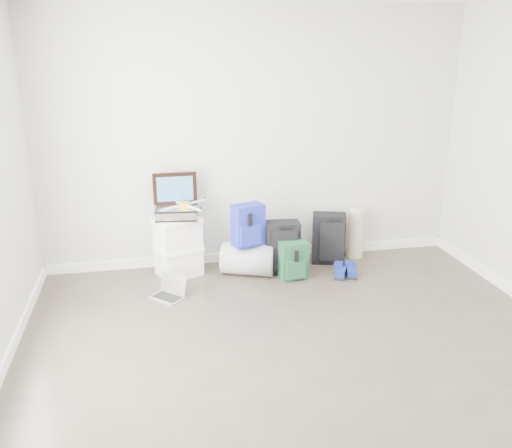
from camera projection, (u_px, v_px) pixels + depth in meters
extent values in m
plane|color=#383128|center=(324.00, 391.00, 3.78)|extent=(5.00, 5.00, 0.00)
cube|color=beige|center=(255.00, 139.00, 5.68)|extent=(4.50, 0.02, 2.70)
cube|color=white|center=(255.00, 255.00, 6.08)|extent=(4.50, 0.02, 0.10)
cube|color=white|center=(179.00, 262.00, 5.65)|extent=(0.51, 0.46, 0.27)
cube|color=white|center=(178.00, 248.00, 5.60)|extent=(0.53, 0.49, 0.04)
cube|color=white|center=(178.00, 234.00, 5.55)|extent=(0.51, 0.46, 0.27)
cube|color=white|center=(177.00, 220.00, 5.50)|extent=(0.53, 0.49, 0.04)
cube|color=#B2B2B7|center=(177.00, 212.00, 5.48)|extent=(0.44, 0.34, 0.12)
cube|color=black|center=(175.00, 189.00, 5.50)|extent=(0.44, 0.03, 0.33)
cube|color=#224A8B|center=(175.00, 189.00, 5.48)|extent=(0.36, 0.01, 0.25)
cube|color=gold|center=(184.00, 205.00, 5.45)|extent=(0.12, 0.12, 0.05)
cube|color=white|center=(195.00, 202.00, 5.54)|extent=(0.24, 0.16, 0.02)
cube|color=white|center=(176.00, 202.00, 5.54)|extent=(0.16, 0.24, 0.02)
cube|color=white|center=(173.00, 207.00, 5.36)|extent=(0.24, 0.16, 0.02)
cube|color=white|center=(193.00, 208.00, 5.35)|extent=(0.16, 0.24, 0.02)
cylinder|color=gray|center=(248.00, 259.00, 5.65)|extent=(0.62, 0.51, 0.33)
cube|color=#161E94|center=(248.00, 225.00, 5.51)|extent=(0.35, 0.27, 0.43)
cube|color=#161E94|center=(250.00, 235.00, 5.44)|extent=(0.24, 0.13, 0.21)
cube|color=black|center=(282.00, 247.00, 5.68)|extent=(0.37, 0.23, 0.55)
cube|color=black|center=(285.00, 251.00, 5.57)|extent=(0.27, 0.05, 0.44)
cube|color=black|center=(285.00, 227.00, 5.49)|extent=(0.11, 0.03, 0.02)
cube|color=#153B27|center=(293.00, 260.00, 5.55)|extent=(0.30, 0.20, 0.39)
cube|color=#153B27|center=(296.00, 270.00, 5.48)|extent=(0.21, 0.08, 0.19)
cube|color=black|center=(328.00, 238.00, 5.93)|extent=(0.40, 0.30, 0.56)
cube|color=black|center=(332.00, 242.00, 5.82)|extent=(0.26, 0.11, 0.45)
cube|color=black|center=(333.00, 219.00, 5.74)|extent=(0.12, 0.06, 0.03)
cube|color=black|center=(341.00, 275.00, 5.65)|extent=(0.21, 0.28, 0.02)
cube|color=navy|center=(341.00, 271.00, 5.63)|extent=(0.20, 0.27, 0.06)
cube|color=black|center=(351.00, 274.00, 5.67)|extent=(0.18, 0.28, 0.02)
cube|color=navy|center=(352.00, 270.00, 5.66)|extent=(0.17, 0.27, 0.06)
cylinder|color=tan|center=(355.00, 233.00, 6.08)|extent=(0.18, 0.18, 0.56)
cube|color=silver|center=(167.00, 298.00, 5.15)|extent=(0.36, 0.36, 0.01)
cube|color=black|center=(167.00, 297.00, 5.15)|extent=(0.29, 0.28, 0.00)
cube|color=black|center=(174.00, 284.00, 5.20)|extent=(0.22, 0.22, 0.20)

